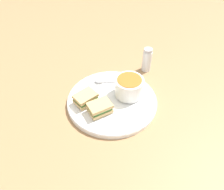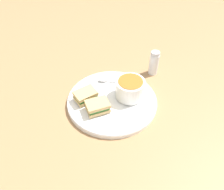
{
  "view_description": "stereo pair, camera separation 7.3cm",
  "coord_description": "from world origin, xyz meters",
  "px_view_note": "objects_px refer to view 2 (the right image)",
  "views": [
    {
      "loc": [
        -0.23,
        0.47,
        0.54
      ],
      "look_at": [
        0.0,
        0.0,
        0.04
      ],
      "focal_mm": 35.0,
      "sensor_mm": 36.0,
      "label": 1
    },
    {
      "loc": [
        -0.3,
        0.43,
        0.54
      ],
      "look_at": [
        0.0,
        0.0,
        0.04
      ],
      "focal_mm": 35.0,
      "sensor_mm": 36.0,
      "label": 2
    }
  ],
  "objects_px": {
    "soup_bowl": "(130,88)",
    "spoon": "(105,80)",
    "salt_shaker": "(154,63)",
    "sandwich_half_near": "(86,95)",
    "sandwich_half_far": "(98,106)"
  },
  "relations": [
    {
      "from": "soup_bowl",
      "to": "spoon",
      "type": "bearing_deg",
      "value": -6.44
    },
    {
      "from": "salt_shaker",
      "to": "sandwich_half_near",
      "type": "bearing_deg",
      "value": 68.32
    },
    {
      "from": "soup_bowl",
      "to": "sandwich_half_near",
      "type": "distance_m",
      "value": 0.15
    },
    {
      "from": "spoon",
      "to": "salt_shaker",
      "type": "height_order",
      "value": "salt_shaker"
    },
    {
      "from": "sandwich_half_near",
      "to": "spoon",
      "type": "bearing_deg",
      "value": -87.8
    },
    {
      "from": "soup_bowl",
      "to": "spoon",
      "type": "height_order",
      "value": "soup_bowl"
    },
    {
      "from": "sandwich_half_far",
      "to": "sandwich_half_near",
      "type": "bearing_deg",
      "value": -14.44
    },
    {
      "from": "soup_bowl",
      "to": "salt_shaker",
      "type": "relative_size",
      "value": 1.01
    },
    {
      "from": "spoon",
      "to": "sandwich_half_far",
      "type": "relative_size",
      "value": 1.11
    },
    {
      "from": "soup_bowl",
      "to": "sandwich_half_far",
      "type": "height_order",
      "value": "soup_bowl"
    },
    {
      "from": "soup_bowl",
      "to": "sandwich_half_far",
      "type": "distance_m",
      "value": 0.13
    },
    {
      "from": "sandwich_half_near",
      "to": "sandwich_half_far",
      "type": "height_order",
      "value": "same"
    },
    {
      "from": "sandwich_half_near",
      "to": "soup_bowl",
      "type": "bearing_deg",
      "value": -138.19
    },
    {
      "from": "sandwich_half_far",
      "to": "salt_shaker",
      "type": "distance_m",
      "value": 0.3
    },
    {
      "from": "spoon",
      "to": "salt_shaker",
      "type": "xyz_separation_m",
      "value": [
        -0.11,
        -0.16,
        0.03
      ]
    }
  ]
}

